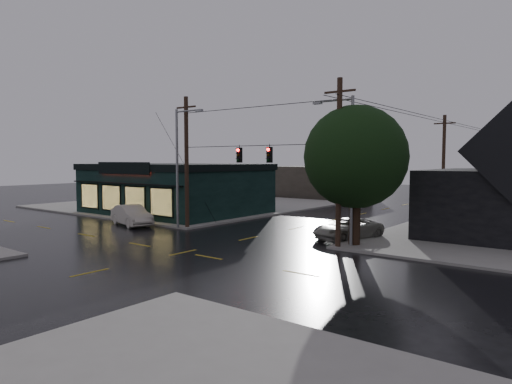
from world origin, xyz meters
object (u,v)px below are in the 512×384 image
Objects in this scene: utility_pole_ne at (338,249)px; sedan_cream at (132,215)px; corner_tree at (355,157)px; utility_pole_nw at (187,229)px; suv_silver at (348,229)px.

utility_pole_ne is 17.93m from sedan_cream.
corner_tree reaches higher than sedan_cream.
utility_pole_nw is at bearing -56.40° from sedan_cream.
utility_pole_nw is 1.00× the size of utility_pole_ne.
utility_pole_ne reaches higher than sedan_cream.
utility_pole_ne is (13.00, 0.00, 0.00)m from utility_pole_nw.
suv_silver is at bearing 107.36° from utility_pole_ne.
utility_pole_ne reaches higher than suv_silver.
corner_tree is 19.12m from sedan_cream.
corner_tree is 1.68× the size of sedan_cream.
utility_pole_nw is at bearing -145.15° from suv_silver.
sedan_cream is 17.50m from suv_silver.
sedan_cream is at bearing -144.54° from suv_silver.
suv_silver is (11.93, 3.41, 0.71)m from utility_pole_nw.
corner_tree is at bearing -36.02° from suv_silver.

